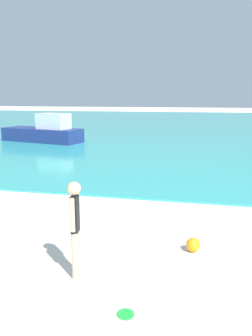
{
  "coord_description": "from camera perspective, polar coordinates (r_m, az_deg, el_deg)",
  "views": [
    {
      "loc": [
        2.0,
        0.22,
        3.17
      ],
      "look_at": [
        -0.01,
        9.35,
        1.16
      ],
      "focal_mm": 35.74,
      "sensor_mm": 36.0,
      "label": 1
    }
  ],
  "objects": [
    {
      "name": "person_standing",
      "position": [
        5.94,
        -8.66,
        -9.45
      ],
      "size": [
        0.23,
        0.4,
        1.76
      ],
      "rotation": [
        0.0,
        0.0,
        1.66
      ],
      "color": "#DDAD84",
      "rests_on": "ground"
    },
    {
      "name": "water",
      "position": [
        40.03,
        9.6,
        7.45
      ],
      "size": [
        160.0,
        60.0,
        0.06
      ],
      "primitive_type": "cube",
      "color": "teal",
      "rests_on": "ground"
    },
    {
      "name": "boat_near",
      "position": [
        24.16,
        -13.73,
        6.01
      ],
      "size": [
        6.1,
        3.17,
        1.98
      ],
      "rotation": [
        0.0,
        0.0,
        2.91
      ],
      "color": "navy",
      "rests_on": "water"
    },
    {
      "name": "beach_ball",
      "position": [
        7.27,
        11.38,
        -12.71
      ],
      "size": [
        0.3,
        0.3,
        0.3
      ],
      "primitive_type": "sphere",
      "color": "orange",
      "rests_on": "ground"
    },
    {
      "name": "frisbee",
      "position": [
        5.4,
        -0.07,
        -23.67
      ],
      "size": [
        0.26,
        0.26,
        0.03
      ],
      "primitive_type": "cylinder",
      "color": "green",
      "rests_on": "ground"
    }
  ]
}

